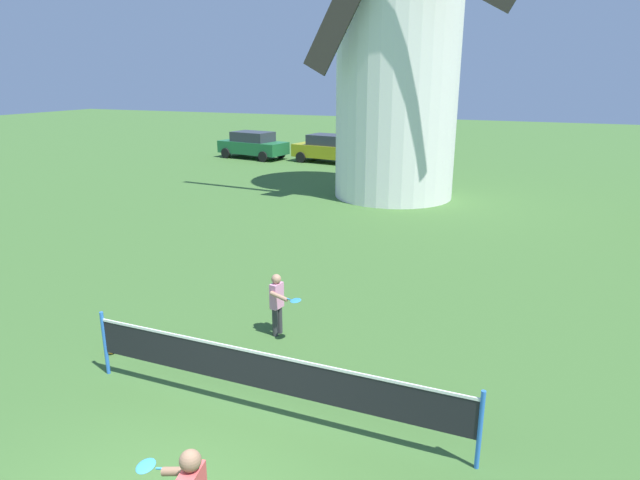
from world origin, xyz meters
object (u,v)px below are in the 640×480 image
object	(u,v)px
tennis_net	(266,372)
windmill	(399,26)
player_far	(278,301)
parked_car_green	(253,145)
parked_car_mustard	(330,148)
stray_ball	(111,349)

from	to	relation	value
tennis_net	windmill	bearing A→B (deg)	98.60
windmill	tennis_net	size ratio (longest dim) A/B	2.30
tennis_net	player_far	bearing A→B (deg)	113.06
parked_car_green	parked_car_mustard	size ratio (longest dim) A/B	0.99
tennis_net	stray_ball	bearing A→B (deg)	170.95
tennis_net	stray_ball	world-z (taller)	tennis_net
windmill	parked_car_green	world-z (taller)	windmill
windmill	tennis_net	distance (m)	16.53
player_far	parked_car_mustard	distance (m)	21.46
windmill	parked_car_mustard	distance (m)	10.87
windmill	player_far	xyz separation A→B (m)	(1.32, -12.96, -5.80)
player_far	parked_car_mustard	bearing A→B (deg)	108.92
windmill	parked_car_mustard	bearing A→B (deg)	127.55
stray_ball	parked_car_mustard	world-z (taller)	parked_car_mustard
stray_ball	parked_car_mustard	size ratio (longest dim) A/B	0.04
player_far	parked_car_green	bearing A→B (deg)	120.41
parked_car_mustard	tennis_net	bearing A→B (deg)	-70.64
player_far	parked_car_mustard	size ratio (longest dim) A/B	0.28
tennis_net	parked_car_mustard	distance (m)	24.00
player_far	stray_ball	world-z (taller)	player_far
parked_car_green	parked_car_mustard	xyz separation A→B (m)	(4.86, 0.16, 0.00)
parked_car_mustard	stray_ball	bearing A→B (deg)	-78.34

